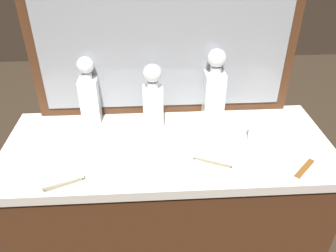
# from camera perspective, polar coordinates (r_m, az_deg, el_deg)

# --- Properties ---
(dresser) EXTENTS (1.26, 0.53, 0.82)m
(dresser) POSITION_cam_1_polar(r_m,az_deg,el_deg) (1.57, -0.00, -15.22)
(dresser) COLOR #472816
(dresser) RESTS_ON ground_plane
(dresser_mirror) EXTENTS (1.08, 0.03, 0.71)m
(dresser_mirror) POSITION_cam_1_polar(r_m,az_deg,el_deg) (1.36, -0.65, 15.54)
(dresser_mirror) COLOR #472816
(dresser_mirror) RESTS_ON dresser
(crystal_decanter_rear) EXTENTS (0.08, 0.08, 0.30)m
(crystal_decanter_rear) POSITION_cam_1_polar(r_m,az_deg,el_deg) (1.42, 7.81, 5.89)
(crystal_decanter_rear) COLOR white
(crystal_decanter_rear) RESTS_ON dresser
(crystal_decanter_right) EXTENTS (0.08, 0.08, 0.28)m
(crystal_decanter_right) POSITION_cam_1_polar(r_m,az_deg,el_deg) (1.34, -2.55, 3.85)
(crystal_decanter_right) COLOR white
(crystal_decanter_right) RESTS_ON dresser
(crystal_decanter_center) EXTENTS (0.07, 0.07, 0.28)m
(crystal_decanter_center) POSITION_cam_1_polar(r_m,az_deg,el_deg) (1.42, -13.16, 4.92)
(crystal_decanter_center) COLOR white
(crystal_decanter_center) RESTS_ON dresser
(crystal_tumbler_far_left) EXTENTS (0.07, 0.07, 0.09)m
(crystal_tumbler_far_left) POSITION_cam_1_polar(r_m,az_deg,el_deg) (1.34, 15.03, -0.93)
(crystal_tumbler_far_left) COLOR white
(crystal_tumbler_far_left) RESTS_ON dresser
(silver_brush_front) EXTENTS (0.16, 0.12, 0.02)m
(silver_brush_front) POSITION_cam_1_polar(r_m,az_deg,el_deg) (1.22, 7.90, -5.22)
(silver_brush_front) COLOR #B7A88C
(silver_brush_front) RESTS_ON dresser
(silver_brush_far_right) EXTENTS (0.15, 0.11, 0.02)m
(silver_brush_far_right) POSITION_cam_1_polar(r_m,az_deg,el_deg) (1.17, -17.58, -8.58)
(silver_brush_far_right) COLOR #B7A88C
(silver_brush_far_right) RESTS_ON dresser
(porcelain_dish) EXTENTS (0.07, 0.07, 0.01)m
(porcelain_dish) POSITION_cam_1_polar(r_m,az_deg,el_deg) (1.21, -5.43, -5.81)
(porcelain_dish) COLOR silver
(porcelain_dish) RESTS_ON dresser
(tortoiseshell_comb) EXTENTS (0.10, 0.10, 0.01)m
(tortoiseshell_comb) POSITION_cam_1_polar(r_m,az_deg,el_deg) (1.27, 22.15, -6.66)
(tortoiseshell_comb) COLOR brown
(tortoiseshell_comb) RESTS_ON dresser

